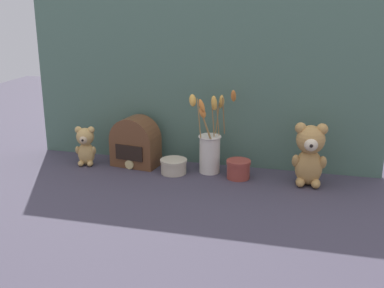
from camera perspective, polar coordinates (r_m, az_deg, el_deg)
The scene contains 8 objects.
ground_plane at distance 1.87m, azimuth -0.15°, elevation -3.84°, with size 4.00×4.00×0.00m, color #3D3847.
backdrop_wall at distance 1.93m, azimuth 1.11°, elevation 7.65°, with size 1.43×0.02×0.70m.
teddy_bear_large at distance 1.80m, azimuth 13.77°, elevation -1.07°, with size 0.13×0.12×0.24m.
teddy_bear_medium at distance 2.02m, azimuth -12.50°, elevation -0.11°, with size 0.09×0.08×0.16m.
flower_vase at distance 1.88m, azimuth 2.12°, elevation -0.31°, with size 0.18×0.13×0.34m.
vintage_radio at distance 1.97m, azimuth -6.72°, elevation -0.02°, with size 0.20×0.13×0.20m.
decorative_tin_tall at distance 1.89m, azimuth -2.19°, elevation -2.64°, with size 0.11×0.11×0.06m.
decorative_tin_short at distance 1.85m, azimuth 5.52°, elevation -2.98°, with size 0.09×0.09×0.07m.
Camera 1 is at (0.44, -1.69, 0.67)m, focal length 45.00 mm.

